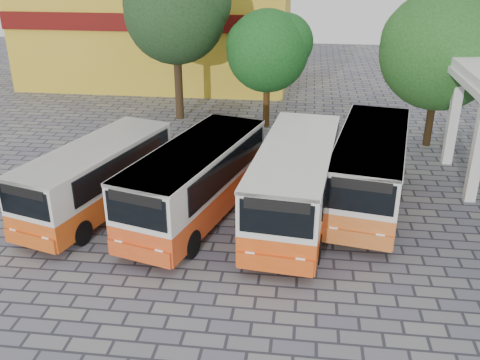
# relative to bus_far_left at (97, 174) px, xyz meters

# --- Properties ---
(ground) EXTENTS (90.00, 90.00, 0.00)m
(ground) POSITION_rel_bus_far_left_xyz_m (7.60, -3.22, -1.64)
(ground) COLOR slate
(ground) RESTS_ON ground
(shophouse_block) EXTENTS (20.40, 10.40, 8.30)m
(shophouse_block) POSITION_rel_bus_far_left_xyz_m (-3.40, 22.76, 2.53)
(shophouse_block) COLOR gold
(shophouse_block) RESTS_ON ground
(bus_far_left) EXTENTS (4.48, 8.32, 2.83)m
(bus_far_left) POSITION_rel_bus_far_left_xyz_m (0.00, 0.00, 0.00)
(bus_far_left) COLOR #D35012
(bus_far_left) RESTS_ON ground
(bus_centre_left) EXTENTS (4.74, 8.93, 3.04)m
(bus_centre_left) POSITION_rel_bus_far_left_xyz_m (4.11, -0.13, 0.12)
(bus_centre_left) COLOR #D64715
(bus_centre_left) RESTS_ON ground
(bus_centre_right) EXTENTS (3.59, 9.01, 3.16)m
(bus_centre_right) POSITION_rel_bus_far_left_xyz_m (7.97, 0.06, 0.19)
(bus_centre_right) COLOR #DA4A0F
(bus_centre_right) RESTS_ON ground
(bus_far_right) EXTENTS (4.13, 9.01, 3.11)m
(bus_far_right) POSITION_rel_bus_far_left_xyz_m (10.99, 1.91, 0.17)
(bus_far_right) COLOR #CD6424
(bus_far_right) RESTS_ON ground
(tree_left) EXTENTS (6.30, 6.00, 9.45)m
(tree_left) POSITION_rel_bus_far_left_xyz_m (0.44, 12.98, 5.00)
(tree_left) COLOR #382817
(tree_left) RESTS_ON ground
(tree_middle) EXTENTS (4.95, 4.72, 6.88)m
(tree_middle) POSITION_rel_bus_far_left_xyz_m (5.96, 12.04, 3.04)
(tree_middle) COLOR #4C3012
(tree_middle) RESTS_ON ground
(tree_right) EXTENTS (6.48, 6.17, 8.25)m
(tree_right) POSITION_rel_bus_far_left_xyz_m (15.02, 9.86, 3.73)
(tree_right) COLOR black
(tree_right) RESTS_ON ground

